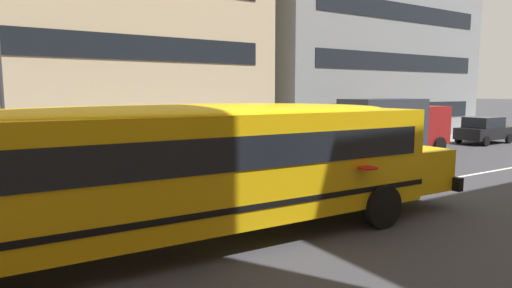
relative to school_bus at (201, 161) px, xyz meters
The scene contains 8 objects.
ground_plane 2.56m from the school_bus, 137.76° to the left, with size 400.00×400.00×0.00m, color #38383D.
sidewalk_far 9.87m from the school_bus, 98.27° to the left, with size 120.00×3.00×0.01m, color gray.
lane_centreline 2.56m from the school_bus, 137.76° to the left, with size 110.00×0.16×0.01m, color silver.
school_bus is the anchor object (origin of this frame).
parked_car_black_near_corner 23.18m from the school_bus, 17.07° to the left, with size 3.93×1.95×1.64m.
box_truck 15.52m from the school_bus, 26.08° to the left, with size 6.11×2.62×2.82m.
apartment_block_far_centre 17.83m from the school_bus, 84.37° to the left, with size 15.57×11.93×13.30m.
apartment_block_far_right 26.79m from the school_bus, 39.88° to the left, with size 17.53×10.55×19.70m.
Camera 1 is at (-2.28, -9.35, 3.16)m, focal length 30.03 mm.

